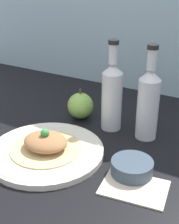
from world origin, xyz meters
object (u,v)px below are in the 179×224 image
(plated_food, at_px, (46,143))
(cider_bottle_left, at_px, (112,95))
(apple, at_px, (80,106))
(plate, at_px, (46,151))
(dipping_bowl, at_px, (132,168))
(cider_bottle_right, at_px, (148,102))

(plated_food, bearing_deg, cider_bottle_left, 69.48)
(cider_bottle_left, distance_m, apple, 0.13)
(apple, bearing_deg, plate, -81.22)
(plate, relative_size, plated_food, 1.63)
(plate, bearing_deg, apple, 98.78)
(cider_bottle_left, relative_size, apple, 2.69)
(cider_bottle_left, bearing_deg, dipping_bowl, -51.77)
(plate, relative_size, cider_bottle_right, 1.13)
(cider_bottle_left, bearing_deg, plate, -110.52)
(plate, height_order, apple, apple)
(plated_food, bearing_deg, apple, 98.78)
(plated_food, bearing_deg, cider_bottle_right, 48.47)
(plate, xyz_separation_m, cider_bottle_left, (0.08, 0.22, 0.10))
(plate, height_order, dipping_bowl, dipping_bowl)
(cider_bottle_left, xyz_separation_m, dipping_bowl, (0.15, -0.19, -0.09))
(cider_bottle_right, height_order, apple, cider_bottle_right)
(dipping_bowl, bearing_deg, plated_food, -172.61)
(apple, bearing_deg, plated_food, -81.22)
(apple, bearing_deg, cider_bottle_right, -3.36)
(dipping_bowl, bearing_deg, cider_bottle_left, 128.23)
(plate, height_order, cider_bottle_left, cider_bottle_left)
(plate, height_order, plated_food, plated_food)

